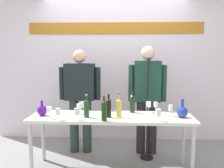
{
  "coord_description": "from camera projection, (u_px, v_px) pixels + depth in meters",
  "views": [
    {
      "loc": [
        0.16,
        -3.09,
        1.59
      ],
      "look_at": [
        0.0,
        0.15,
        1.16
      ],
      "focal_mm": 38.56,
      "sensor_mm": 36.0,
      "label": 1
    }
  ],
  "objects": [
    {
      "name": "presenter_right",
      "position": [
        147.0,
        94.0,
        3.7
      ],
      "size": [
        0.58,
        0.22,
        1.68
      ],
      "color": "#282123",
      "rests_on": "ground"
    },
    {
      "name": "wine_glass_right_1",
      "position": [
        156.0,
        105.0,
        3.33
      ],
      "size": [
        0.06,
        0.06,
        0.15
      ],
      "color": "white",
      "rests_on": "display_table"
    },
    {
      "name": "wine_bottle_3",
      "position": [
        132.0,
        103.0,
        3.35
      ],
      "size": [
        0.07,
        0.07,
        0.33
      ],
      "color": "#1D2E1C",
      "rests_on": "display_table"
    },
    {
      "name": "wine_glass_left_1",
      "position": [
        49.0,
        110.0,
        3.06
      ],
      "size": [
        0.07,
        0.07,
        0.14
      ],
      "color": "white",
      "rests_on": "display_table"
    },
    {
      "name": "back_wall",
      "position": [
        115.0,
        57.0,
        4.32
      ],
      "size": [
        4.36,
        0.11,
        3.0
      ],
      "color": "white",
      "rests_on": "ground"
    },
    {
      "name": "wine_bottle_1",
      "position": [
        119.0,
        107.0,
        3.11
      ],
      "size": [
        0.07,
        0.07,
        0.31
      ],
      "color": "gold",
      "rests_on": "display_table"
    },
    {
      "name": "wine_glass_right_3",
      "position": [
        171.0,
        108.0,
        3.17
      ],
      "size": [
        0.06,
        0.06,
        0.15
      ],
      "color": "white",
      "rests_on": "display_table"
    },
    {
      "name": "wine_glass_left_3",
      "position": [
        58.0,
        112.0,
        2.99
      ],
      "size": [
        0.06,
        0.06,
        0.15
      ],
      "color": "white",
      "rests_on": "display_table"
    },
    {
      "name": "wine_bottle_2",
      "position": [
        109.0,
        107.0,
        3.1
      ],
      "size": [
        0.07,
        0.07,
        0.3
      ],
      "color": "black",
      "rests_on": "display_table"
    },
    {
      "name": "wine_bottle_0",
      "position": [
        104.0,
        110.0,
        2.94
      ],
      "size": [
        0.07,
        0.07,
        0.32
      ],
      "color": "black",
      "rests_on": "display_table"
    },
    {
      "name": "wine_glass_right_0",
      "position": [
        149.0,
        105.0,
        3.34
      ],
      "size": [
        0.07,
        0.07,
        0.16
      ],
      "color": "white",
      "rests_on": "display_table"
    },
    {
      "name": "microphone_stand",
      "position": [
        147.0,
        125.0,
        3.56
      ],
      "size": [
        0.2,
        0.2,
        1.52
      ],
      "color": "black",
      "rests_on": "ground"
    },
    {
      "name": "display_table",
      "position": [
        111.0,
        121.0,
        3.19
      ],
      "size": [
        2.15,
        0.57,
        0.75
      ],
      "color": "silver",
      "rests_on": "ground"
    },
    {
      "name": "wine_bottle_4",
      "position": [
        86.0,
        107.0,
        3.1
      ],
      "size": [
        0.07,
        0.07,
        0.3
      ],
      "color": "#1A401E",
      "rests_on": "display_table"
    },
    {
      "name": "wine_glass_left_4",
      "position": [
        79.0,
        107.0,
        3.29
      ],
      "size": [
        0.07,
        0.07,
        0.14
      ],
      "color": "white",
      "rests_on": "display_table"
    },
    {
      "name": "decanter_blue_right",
      "position": [
        182.0,
        112.0,
        3.1
      ],
      "size": [
        0.14,
        0.14,
        0.24
      ],
      "color": "navy",
      "rests_on": "display_table"
    },
    {
      "name": "wine_glass_left_0",
      "position": [
        77.0,
        112.0,
        2.97
      ],
      "size": [
        0.06,
        0.06,
        0.15
      ],
      "color": "white",
      "rests_on": "display_table"
    },
    {
      "name": "presenter_left",
      "position": [
        80.0,
        94.0,
        3.75
      ],
      "size": [
        0.65,
        0.22,
        1.62
      ],
      "color": "#293732",
      "rests_on": "ground"
    },
    {
      "name": "decanter_blue_left",
      "position": [
        42.0,
        110.0,
        3.19
      ],
      "size": [
        0.13,
        0.13,
        0.2
      ],
      "color": "#4B1193",
      "rests_on": "display_table"
    },
    {
      "name": "wine_glass_right_2",
      "position": [
        158.0,
        113.0,
        2.94
      ],
      "size": [
        0.07,
        0.07,
        0.15
      ],
      "color": "white",
      "rests_on": "display_table"
    },
    {
      "name": "wine_glass_left_2",
      "position": [
        83.0,
        105.0,
        3.41
      ],
      "size": [
        0.07,
        0.07,
        0.14
      ],
      "color": "white",
      "rests_on": "display_table"
    }
  ]
}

